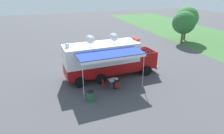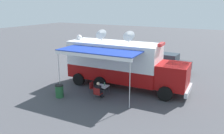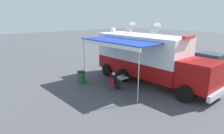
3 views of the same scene
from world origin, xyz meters
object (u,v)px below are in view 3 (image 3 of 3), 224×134
(folding_chair_beside_table, at_px, (113,77))
(trash_bin, at_px, (81,77))
(command_truck, at_px, (148,57))
(seated_responder, at_px, (115,81))
(water_bottle, at_px, (123,76))
(folding_chair_at_table, at_px, (113,83))
(car_behind_truck, at_px, (211,64))
(folding_table, at_px, (121,78))

(folding_chair_beside_table, relative_size, trash_bin, 0.96)
(command_truck, bearing_deg, seated_responder, -5.98)
(water_bottle, height_order, folding_chair_at_table, water_bottle)
(folding_chair_beside_table, height_order, trash_bin, trash_bin)
(car_behind_truck, bearing_deg, folding_chair_at_table, -13.54)
(seated_responder, bearing_deg, folding_chair_beside_table, -124.25)
(folding_chair_at_table, bearing_deg, folding_chair_beside_table, -131.22)
(folding_chair_beside_table, xyz_separation_m, seated_responder, (0.63, 0.93, 0.14))
(folding_table, bearing_deg, command_truck, 170.53)
(folding_table, xyz_separation_m, water_bottle, (-0.16, 0.07, 0.16))
(command_truck, height_order, trash_bin, command_truck)
(folding_table, relative_size, trash_bin, 0.92)
(folding_chair_at_table, xyz_separation_m, seated_responder, (-0.19, -0.01, 0.14))
(trash_bin, bearing_deg, car_behind_truck, 154.44)
(water_bottle, height_order, car_behind_truck, car_behind_truck)
(folding_chair_at_table, height_order, folding_chair_beside_table, same)
(folding_chair_at_table, height_order, car_behind_truck, car_behind_truck)
(folding_table, relative_size, car_behind_truck, 0.19)
(trash_bin, bearing_deg, folding_chair_beside_table, 135.93)
(seated_responder, relative_size, car_behind_truck, 0.29)
(command_truck, relative_size, folding_table, 11.49)
(folding_chair_at_table, relative_size, seated_responder, 0.70)
(water_bottle, bearing_deg, command_truck, 171.69)
(command_truck, height_order, folding_chair_beside_table, command_truck)
(folding_chair_at_table, bearing_deg, folding_table, -173.65)
(command_truck, bearing_deg, folding_chair_at_table, -5.47)
(folding_chair_at_table, xyz_separation_m, trash_bin, (0.89, -2.60, -0.06))
(command_truck, height_order, folding_chair_at_table, command_truck)
(folding_chair_at_table, bearing_deg, water_bottle, -178.95)
(trash_bin, relative_size, car_behind_truck, 0.21)
(water_bottle, xyz_separation_m, seated_responder, (0.77, 0.01, -0.18))
(water_bottle, bearing_deg, car_behind_truck, 164.82)
(folding_table, xyz_separation_m, folding_chair_at_table, (0.80, 0.09, -0.16))
(folding_table, distance_m, folding_chair_at_table, 0.82)
(folding_chair_at_table, distance_m, car_behind_truck, 9.41)
(water_bottle, relative_size, trash_bin, 0.25)
(water_bottle, distance_m, seated_responder, 0.79)
(folding_table, xyz_separation_m, car_behind_truck, (-8.35, 2.29, 0.21))
(water_bottle, relative_size, seated_responder, 0.18)
(water_bottle, height_order, seated_responder, seated_responder)
(command_truck, bearing_deg, trash_bin, -35.79)
(folding_table, bearing_deg, water_bottle, 155.84)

